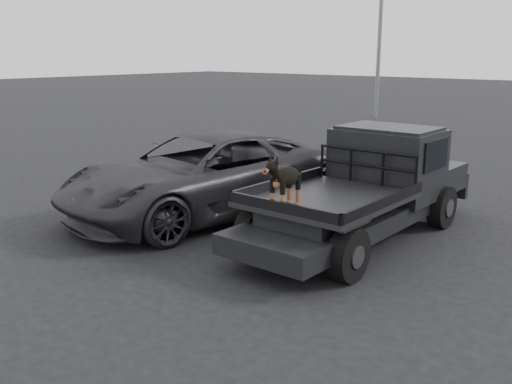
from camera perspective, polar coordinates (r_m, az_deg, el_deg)
The scene contains 6 objects.
ground at distance 8.25m, azimuth 3.07°, elevation -7.98°, with size 120.00×120.00×0.00m, color black.
flatbed_ute at distance 9.67m, azimuth 10.20°, elevation -2.00°, with size 2.00×5.40×0.92m, color black, non-canonical shape.
ute_cab at distance 10.29m, azimuth 13.06°, elevation 3.97°, with size 1.72×1.30×0.88m, color black, non-canonical shape.
headache_rack at distance 9.67m, azimuth 10.98°, elevation 2.45°, with size 1.80×0.08×0.55m, color black, non-canonical shape.
dog at distance 8.03m, azimuth 2.95°, elevation 1.07°, with size 0.32×0.60×0.74m, color black, non-canonical shape.
parked_suv at distance 10.91m, azimuth -5.25°, elevation 1.72°, with size 2.59×5.61×1.56m, color #2B2A2F.
Camera 1 is at (4.55, -6.15, 3.07)m, focal length 40.00 mm.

